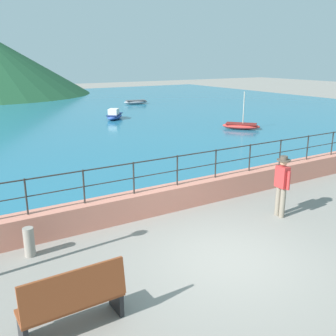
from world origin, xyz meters
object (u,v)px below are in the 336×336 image
bollard (29,242)px  bench_main (73,300)px  boat_0 (136,102)px  boat_3 (241,126)px  boat_2 (114,115)px  person_walking (282,183)px

bollard → bench_main: bearing=-88.8°
bollard → boat_0: 29.18m
boat_0 → boat_3: 15.41m
bollard → boat_3: (14.74, 9.45, -0.08)m
bollard → boat_2: 19.83m
boat_3 → boat_0: bearing=88.0°
person_walking → boat_0: bearing=71.5°
boat_2 → boat_3: boat_3 is taller
bench_main → bollard: size_ratio=2.51×
boat_0 → boat_3: (-0.55, -15.40, 0.01)m
bollard → boat_2: (9.73, 17.27, -0.01)m
bench_main → boat_3: (14.68, 12.38, -0.29)m
bench_main → person_walking: person_walking is taller
bench_main → boat_2: bearing=64.4°
person_walking → boat_0: person_walking is taller
bollard → boat_3: 17.51m
boat_0 → bench_main: bearing=-118.7°
bench_main → boat_3: bearing=40.1°
boat_0 → boat_3: size_ratio=1.05×
bench_main → bollard: 2.93m
person_walking → boat_3: size_ratio=0.76×
person_walking → boat_3: 13.58m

